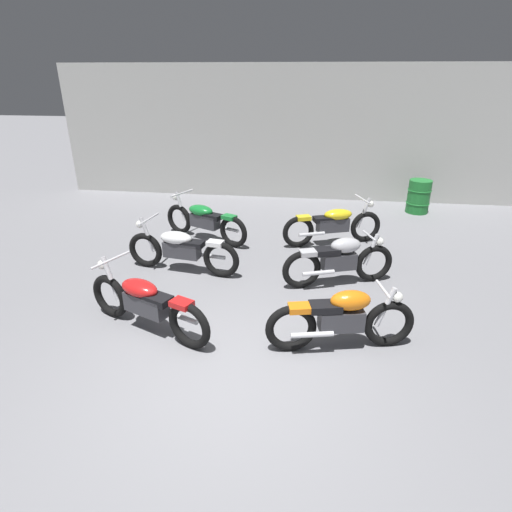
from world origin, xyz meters
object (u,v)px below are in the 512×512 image
Objects in this scene: motorcycle_left_row_0 at (146,302)px; motorcycle_left_row_1 at (181,249)px; motorcycle_right_row_2 at (333,224)px; motorcycle_right_row_0 at (342,318)px; oil_drum at (419,196)px; motorcycle_right_row_1 at (339,260)px; motorcycle_left_row_2 at (204,220)px.

motorcycle_left_row_1 is at bearing 92.62° from motorcycle_left_row_0.
motorcycle_left_row_1 is 1.04× the size of motorcycle_right_row_2.
motorcycle_right_row_0 is 6.63m from oil_drum.
motorcycle_right_row_1 is 4.91m from oil_drum.
motorcycle_left_row_0 is 0.94× the size of motorcycle_left_row_1.
motorcycle_left_row_0 is 1.07× the size of motorcycle_right_row_1.
motorcycle_right_row_2 is at bearing 53.82° from motorcycle_left_row_0.
motorcycle_right_row_2 is 2.44× the size of oil_drum.
motorcycle_left_row_2 reaches higher than oil_drum.
motorcycle_left_row_0 is at bearing 179.03° from motorcycle_right_row_0.
motorcycle_right_row_0 is at bearing -90.06° from motorcycle_right_row_2.
motorcycle_left_row_2 is at bearing 91.16° from motorcycle_left_row_0.
motorcycle_left_row_0 and motorcycle_left_row_1 have the same top height.
motorcycle_right_row_2 is (2.67, 3.65, 0.00)m from motorcycle_left_row_0.
motorcycle_right_row_2 reaches higher than oil_drum.
motorcycle_right_row_0 is at bearing -109.85° from oil_drum.
motorcycle_left_row_1 reaches higher than motorcycle_right_row_1.
motorcycle_left_row_2 is 3.27m from motorcycle_right_row_1.
motorcycle_left_row_1 is 1.11× the size of motorcycle_right_row_0.
motorcycle_right_row_1 is at bearing -31.83° from motorcycle_left_row_2.
motorcycle_right_row_1 is (2.78, -1.73, 0.01)m from motorcycle_left_row_2.
motorcycle_left_row_2 and motorcycle_right_row_2 have the same top height.
motorcycle_left_row_0 reaches higher than oil_drum.
motorcycle_left_row_2 is 1.06× the size of motorcycle_right_row_1.
motorcycle_left_row_1 is 1.14× the size of motorcycle_right_row_1.
motorcycle_right_row_1 is 2.23× the size of oil_drum.
motorcycle_left_row_1 and motorcycle_right_row_2 have the same top height.
motorcycle_right_row_0 is at bearing -35.53° from motorcycle_left_row_1.
motorcycle_left_row_1 is 2.80m from motorcycle_right_row_1.
oil_drum is (5.00, 4.27, -0.03)m from motorcycle_left_row_1.
motorcycle_right_row_1 is at bearing -2.44° from motorcycle_left_row_1.
motorcycle_left_row_0 is at bearing -88.84° from motorcycle_left_row_2.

